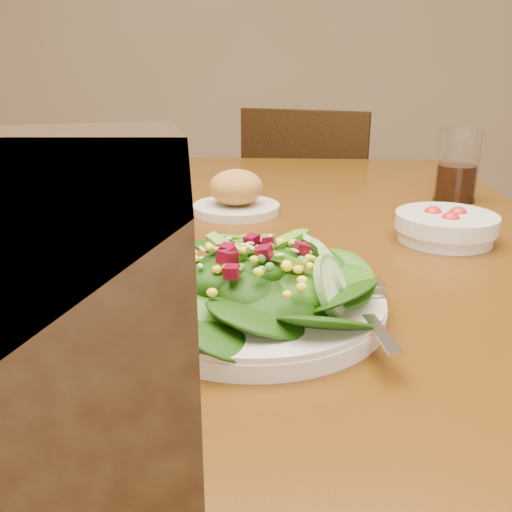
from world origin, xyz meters
name	(u,v)px	position (x,y,z in m)	size (l,w,h in m)	color
dining_table	(256,307)	(0.00, 0.00, 0.65)	(0.90, 1.40, 0.75)	#492709
chair_far	(310,234)	(0.12, 1.01, 0.45)	(0.49, 0.49, 0.85)	black
salad_plate	(264,289)	(0.02, -0.24, 0.78)	(0.27, 0.26, 0.08)	beige
bread_plate	(236,195)	(-0.04, 0.16, 0.78)	(0.15, 0.15, 0.07)	beige
tomato_bowl	(446,226)	(0.27, 0.02, 0.77)	(0.14, 0.14, 0.05)	beige
drinking_glass	(457,170)	(0.35, 0.27, 0.81)	(0.07, 0.07, 0.13)	silver
napkin_holder	(127,182)	(-0.21, 0.09, 0.81)	(0.10, 0.06, 0.12)	white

